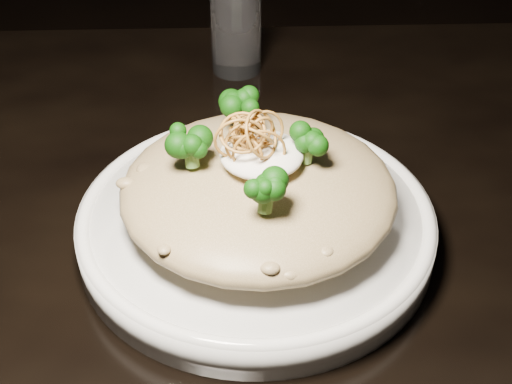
% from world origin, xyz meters
% --- Properties ---
extents(table, '(1.10, 0.80, 0.75)m').
position_xyz_m(table, '(0.00, 0.00, 0.67)').
color(table, black).
rests_on(table, ground).
extents(plate, '(0.32, 0.32, 0.03)m').
position_xyz_m(plate, '(-0.04, -0.05, 0.77)').
color(plate, silver).
rests_on(plate, table).
extents(risotto, '(0.24, 0.24, 0.05)m').
position_xyz_m(risotto, '(-0.04, -0.05, 0.81)').
color(risotto, brown).
rests_on(risotto, plate).
extents(broccoli, '(0.13, 0.13, 0.05)m').
position_xyz_m(broccoli, '(-0.04, -0.06, 0.86)').
color(broccoli, black).
rests_on(broccoli, risotto).
extents(cheese, '(0.07, 0.07, 0.02)m').
position_xyz_m(cheese, '(-0.04, -0.05, 0.85)').
color(cheese, white).
rests_on(cheese, risotto).
extents(shallots, '(0.06, 0.06, 0.04)m').
position_xyz_m(shallots, '(-0.04, -0.06, 0.87)').
color(shallots, '#8D5C1E').
rests_on(shallots, cheese).
extents(drinking_glass, '(0.08, 0.08, 0.11)m').
position_xyz_m(drinking_glass, '(-0.05, 0.27, 0.80)').
color(drinking_glass, white).
rests_on(drinking_glass, table).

